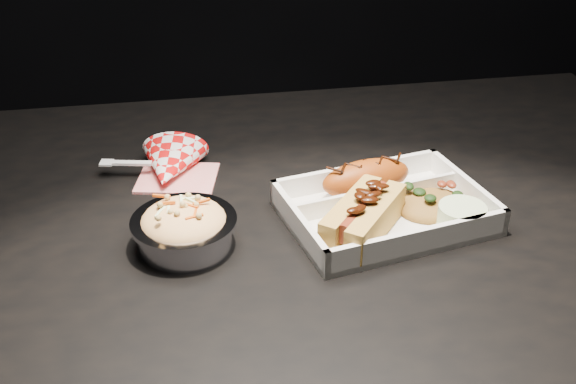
# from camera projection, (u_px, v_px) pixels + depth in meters

# --- Properties ---
(dining_table) EXTENTS (1.20, 0.80, 0.75)m
(dining_table) POSITION_uv_depth(u_px,v_px,m) (306.00, 262.00, 1.01)
(dining_table) COLOR black
(dining_table) RESTS_ON ground
(food_tray) EXTENTS (0.28, 0.23, 0.04)m
(food_tray) POSITION_uv_depth(u_px,v_px,m) (384.00, 212.00, 0.93)
(food_tray) COLOR white
(food_tray) RESTS_ON dining_table
(fried_pastry) EXTENTS (0.13, 0.08, 0.05)m
(fried_pastry) POSITION_uv_depth(u_px,v_px,m) (366.00, 178.00, 0.97)
(fried_pastry) COLOR #A24310
(fried_pastry) RESTS_ON food_tray
(hotdog) EXTENTS (0.13, 0.14, 0.06)m
(hotdog) POSITION_uv_depth(u_px,v_px,m) (363.00, 214.00, 0.89)
(hotdog) COLOR gold
(hotdog) RESTS_ON food_tray
(fried_rice_mound) EXTENTS (0.11, 0.10, 0.03)m
(fried_rice_mound) POSITION_uv_depth(u_px,v_px,m) (434.00, 198.00, 0.94)
(fried_rice_mound) COLOR olive
(fried_rice_mound) RESTS_ON food_tray
(cupcake_liner) EXTENTS (0.06, 0.06, 0.03)m
(cupcake_liner) POSITION_uv_depth(u_px,v_px,m) (462.00, 217.00, 0.90)
(cupcake_liner) COLOR beige
(cupcake_liner) RESTS_ON food_tray
(foil_coleslaw_cup) EXTENTS (0.13, 0.13, 0.06)m
(foil_coleslaw_cup) POSITION_uv_depth(u_px,v_px,m) (184.00, 226.00, 0.87)
(foil_coleslaw_cup) COLOR silver
(foil_coleslaw_cup) RESTS_ON dining_table
(napkin_fork) EXTENTS (0.17, 0.13, 0.10)m
(napkin_fork) POSITION_uv_depth(u_px,v_px,m) (170.00, 166.00, 1.03)
(napkin_fork) COLOR red
(napkin_fork) RESTS_ON dining_table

